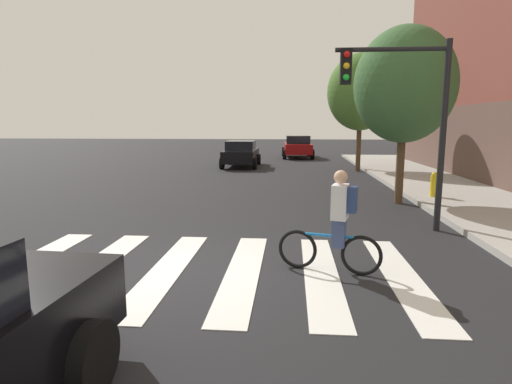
{
  "coord_description": "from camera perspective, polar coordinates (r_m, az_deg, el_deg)",
  "views": [
    {
      "loc": [
        1.72,
        -6.55,
        2.41
      ],
      "look_at": [
        1.1,
        0.89,
        1.19
      ],
      "focal_mm": 29.34,
      "sensor_mm": 36.0,
      "label": 1
    }
  ],
  "objects": [
    {
      "name": "street_tree_mid",
      "position": [
        22.02,
        14.08,
        13.06
      ],
      "size": [
        3.3,
        3.3,
        5.88
      ],
      "color": "#4C3823",
      "rests_on": "ground"
    },
    {
      "name": "sedan_far",
      "position": [
        30.36,
        5.66,
        6.23
      ],
      "size": [
        2.3,
        4.65,
        1.58
      ],
      "color": "maroon",
      "rests_on": "ground"
    },
    {
      "name": "cyclist",
      "position": [
        6.88,
        11.02,
        -4.07
      ],
      "size": [
        1.67,
        0.49,
        1.69
      ],
      "color": "black",
      "rests_on": "ground"
    },
    {
      "name": "crosswalk_stripes",
      "position": [
        7.11,
        -6.95,
        -10.56
      ],
      "size": [
        6.92,
        4.0,
        0.01
      ],
      "color": "silver",
      "rests_on": "ground"
    },
    {
      "name": "manhole_cover",
      "position": [
        5.83,
        -19.92,
        -15.68
      ],
      "size": [
        0.64,
        0.64,
        0.01
      ],
      "primitive_type": "cylinder",
      "color": "#473D1E",
      "rests_on": "ground"
    },
    {
      "name": "ground_plane",
      "position": [
        7.19,
        -9.56,
        -10.46
      ],
      "size": [
        120.0,
        120.0,
        0.0
      ],
      "primitive_type": "plane",
      "color": "black"
    },
    {
      "name": "street_tree_near",
      "position": [
        13.39,
        19.6,
        13.55
      ],
      "size": [
        2.94,
        2.94,
        5.23
      ],
      "color": "#4C3823",
      "rests_on": "ground"
    },
    {
      "name": "fire_hydrant",
      "position": [
        14.24,
        23.11,
        0.95
      ],
      "size": [
        0.33,
        0.22,
        0.78
      ],
      "color": "gold",
      "rests_on": "sidewalk"
    },
    {
      "name": "traffic_light_near",
      "position": [
        9.92,
        19.78,
        11.34
      ],
      "size": [
        2.47,
        0.28,
        4.2
      ],
      "color": "black",
      "rests_on": "ground"
    },
    {
      "name": "sedan_mid",
      "position": [
        23.8,
        -2.04,
        5.29
      ],
      "size": [
        2.0,
        4.25,
        1.47
      ],
      "color": "black",
      "rests_on": "ground"
    }
  ]
}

